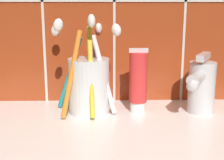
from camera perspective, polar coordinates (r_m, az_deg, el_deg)
name	(u,v)px	position (r cm, az deg, el deg)	size (l,w,h in cm)	color
sink_counter	(108,131)	(53.69, -0.68, -9.24)	(57.44, 30.15, 2.00)	white
toothbrush_cup	(89,83)	(58.26, -4.30, -0.50)	(13.87, 14.38, 18.53)	silver
toothpaste_tube	(138,81)	(58.49, 4.79, -0.21)	(3.53, 3.36, 12.20)	white
sink_faucet	(201,85)	(60.04, 15.95, -0.90)	(7.16, 10.44, 11.23)	silver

